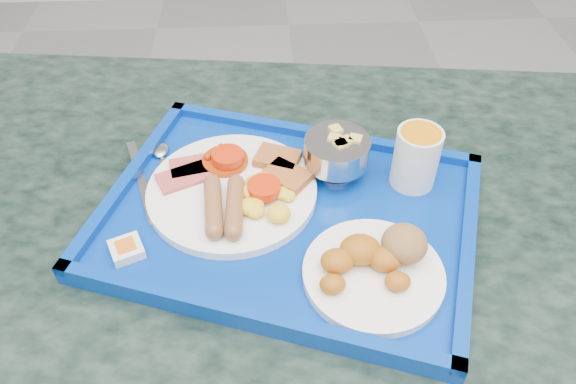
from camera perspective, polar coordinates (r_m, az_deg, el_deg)
The scene contains 9 objects.
table at distance 0.93m, azimuth -1.46°, elevation -12.77°, with size 1.39×1.01×0.81m.
tray at distance 0.77m, azimuth -0.00°, elevation -2.48°, with size 0.58×0.50×0.03m.
main_plate at distance 0.78m, azimuth -5.22°, elevation 0.35°, with size 0.24×0.24×0.04m.
bread_plate at distance 0.69m, azimuth 8.98°, elevation -7.24°, with size 0.17×0.17×0.06m.
fruit_bowl at distance 0.80m, azimuth 5.01°, elevation 4.11°, with size 0.09×0.09×0.07m.
juice_cup at distance 0.80m, azimuth 12.91°, elevation 3.56°, with size 0.06×0.06×0.09m.
spoon at distance 0.86m, azimuth -12.91°, elevation 3.26°, with size 0.03×0.15×0.01m.
knife at distance 0.83m, azimuth -14.64°, elevation 1.10°, with size 0.01×0.18×0.00m, color #ABABAD.
jam_packet at distance 0.74m, azimuth -16.08°, elevation -5.60°, with size 0.05×0.05×0.02m.
Camera 1 is at (-0.15, 0.03, 1.38)m, focal length 35.00 mm.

